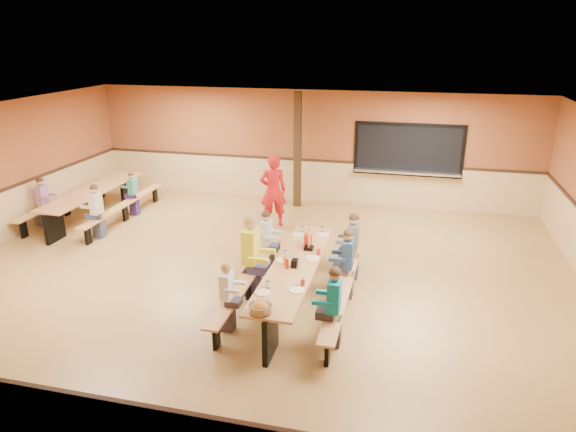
# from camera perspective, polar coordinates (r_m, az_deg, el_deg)

# --- Properties ---
(ground) EXTENTS (12.00, 12.00, 0.00)m
(ground) POSITION_cam_1_polar(r_m,az_deg,el_deg) (9.84, -3.49, -6.81)
(ground) COLOR olive
(ground) RESTS_ON ground
(room_envelope) EXTENTS (12.04, 10.04, 3.02)m
(room_envelope) POSITION_cam_1_polar(r_m,az_deg,el_deg) (9.56, -3.58, -3.11)
(room_envelope) COLOR brown
(room_envelope) RESTS_ON ground
(kitchen_pass_through) EXTENTS (2.78, 0.28, 1.38)m
(kitchen_pass_through) POSITION_cam_1_polar(r_m,az_deg,el_deg) (13.68, 13.20, 6.92)
(kitchen_pass_through) COLOR black
(kitchen_pass_through) RESTS_ON ground
(structural_post) EXTENTS (0.18, 0.18, 3.00)m
(structural_post) POSITION_cam_1_polar(r_m,az_deg,el_deg) (13.43, 1.07, 7.26)
(structural_post) COLOR black
(structural_post) RESTS_ON ground
(cafeteria_table_main) EXTENTS (1.91, 3.70, 0.74)m
(cafeteria_table_main) POSITION_cam_1_polar(r_m,az_deg,el_deg) (8.70, 0.77, -6.66)
(cafeteria_table_main) COLOR #B27946
(cafeteria_table_main) RESTS_ON ground
(cafeteria_table_second) EXTENTS (1.91, 3.70, 0.74)m
(cafeteria_table_second) POSITION_cam_1_polar(r_m,az_deg,el_deg) (13.62, -20.75, 1.89)
(cafeteria_table_second) COLOR #B27946
(cafeteria_table_second) RESTS_ON ground
(seated_child_white_left) EXTENTS (0.33, 0.27, 1.13)m
(seated_child_white_left) POSITION_cam_1_polar(r_m,az_deg,el_deg) (8.00, -6.78, -8.96)
(seated_child_white_left) COLOR white
(seated_child_white_left) RESTS_ON ground
(seated_adult_yellow) EXTENTS (0.50, 0.41, 1.47)m
(seated_adult_yellow) POSITION_cam_1_polar(r_m,az_deg,el_deg) (8.96, -4.15, -4.42)
(seated_adult_yellow) COLOR yellow
(seated_adult_yellow) RESTS_ON ground
(seated_child_grey_left) EXTENTS (0.37, 0.30, 1.21)m
(seated_child_grey_left) POSITION_cam_1_polar(r_m,az_deg,el_deg) (9.86, -2.43, -2.88)
(seated_child_grey_left) COLOR silver
(seated_child_grey_left) RESTS_ON ground
(seated_child_teal_right) EXTENTS (0.38, 0.31, 1.24)m
(seated_child_teal_right) POSITION_cam_1_polar(r_m,az_deg,el_deg) (7.60, 5.12, -10.09)
(seated_child_teal_right) COLOR #0D7C97
(seated_child_teal_right) RESTS_ON ground
(seated_child_navy_right) EXTENTS (0.39, 0.32, 1.25)m
(seated_child_navy_right) POSITION_cam_1_polar(r_m,az_deg,el_deg) (8.93, 6.61, -5.34)
(seated_child_navy_right) COLOR navy
(seated_child_navy_right) RESTS_ON ground
(seated_child_char_right) EXTENTS (0.39, 0.32, 1.26)m
(seated_child_char_right) POSITION_cam_1_polar(r_m,az_deg,el_deg) (9.65, 7.22, -3.39)
(seated_child_char_right) COLOR #4F565A
(seated_child_char_right) RESTS_ON ground
(seated_child_purple_sec) EXTENTS (0.36, 0.29, 1.19)m
(seated_child_purple_sec) POSITION_cam_1_polar(r_m,az_deg,el_deg) (13.48, -25.53, 1.37)
(seated_child_purple_sec) COLOR #9A5D96
(seated_child_purple_sec) RESTS_ON ground
(seated_child_green_sec) EXTENTS (0.32, 0.26, 1.11)m
(seated_child_green_sec) POSITION_cam_1_polar(r_m,az_deg,el_deg) (13.54, -16.80, 2.38)
(seated_child_green_sec) COLOR #33826A
(seated_child_green_sec) RESTS_ON ground
(seated_child_tan_sec) EXTENTS (0.38, 0.31, 1.22)m
(seated_child_tan_sec) POSITION_cam_1_polar(r_m,az_deg,el_deg) (12.26, -20.46, 0.46)
(seated_child_tan_sec) COLOR #BDAA96
(seated_child_tan_sec) RESTS_ON ground
(standing_woman) EXTENTS (0.74, 0.63, 1.73)m
(standing_woman) POSITION_cam_1_polar(r_m,az_deg,el_deg) (12.14, -1.66, 2.82)
(standing_woman) COLOR red
(standing_woman) RESTS_ON ground
(punch_pitcher) EXTENTS (0.16, 0.16, 0.22)m
(punch_pitcher) POSITION_cam_1_polar(r_m,az_deg,el_deg) (9.28, 2.23, -2.72)
(punch_pitcher) COLOR red
(punch_pitcher) RESTS_ON cafeteria_table_main
(chip_bowl) EXTENTS (0.32, 0.32, 0.15)m
(chip_bowl) POSITION_cam_1_polar(r_m,az_deg,el_deg) (7.18, -3.12, -10.16)
(chip_bowl) COLOR orange
(chip_bowl) RESTS_ON cafeteria_table_main
(napkin_dispenser) EXTENTS (0.10, 0.14, 0.13)m
(napkin_dispenser) POSITION_cam_1_polar(r_m,az_deg,el_deg) (8.48, 0.75, -5.27)
(napkin_dispenser) COLOR black
(napkin_dispenser) RESTS_ON cafeteria_table_main
(condiment_mustard) EXTENTS (0.06, 0.06, 0.17)m
(condiment_mustard) POSITION_cam_1_polar(r_m,az_deg,el_deg) (8.53, -0.39, -4.99)
(condiment_mustard) COLOR yellow
(condiment_mustard) RESTS_ON cafeteria_table_main
(condiment_ketchup) EXTENTS (0.06, 0.06, 0.17)m
(condiment_ketchup) POSITION_cam_1_polar(r_m,az_deg,el_deg) (8.43, -0.11, -5.31)
(condiment_ketchup) COLOR #B2140F
(condiment_ketchup) RESTS_ON cafeteria_table_main
(table_paddle) EXTENTS (0.16, 0.16, 0.56)m
(table_paddle) POSITION_cam_1_polar(r_m,az_deg,el_deg) (9.12, 2.34, -2.95)
(table_paddle) COLOR black
(table_paddle) RESTS_ON cafeteria_table_main
(place_settings) EXTENTS (0.65, 3.30, 0.11)m
(place_settings) POSITION_cam_1_polar(r_m,az_deg,el_deg) (8.58, 0.78, -5.05)
(place_settings) COLOR beige
(place_settings) RESTS_ON cafeteria_table_main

